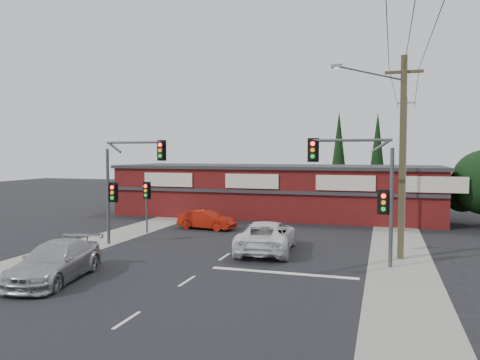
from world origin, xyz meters
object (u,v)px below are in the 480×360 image
(white_suv, at_px, (267,236))
(utility_pole, at_px, (400,150))
(red_sedan, at_px, (207,220))
(silver_suv, at_px, (55,262))
(shop_building, at_px, (276,190))

(white_suv, height_order, utility_pole, utility_pole)
(utility_pole, bearing_deg, white_suv, -177.53)
(red_sedan, bearing_deg, utility_pole, -106.25)
(silver_suv, height_order, utility_pole, utility_pole)
(silver_suv, relative_size, red_sedan, 1.34)
(red_sedan, distance_m, utility_pole, 14.36)
(white_suv, xyz_separation_m, red_sedan, (-5.71, 5.88, -0.16))
(shop_building, bearing_deg, white_suv, -79.22)
(red_sedan, distance_m, shop_building, 9.05)
(white_suv, bearing_deg, silver_suv, 43.56)
(silver_suv, relative_size, utility_pole, 0.54)
(shop_building, bearing_deg, red_sedan, -109.61)
(white_suv, relative_size, silver_suv, 1.10)
(red_sedan, bearing_deg, shop_building, -11.51)
(silver_suv, xyz_separation_m, red_sedan, (1.26, 13.97, -0.12))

